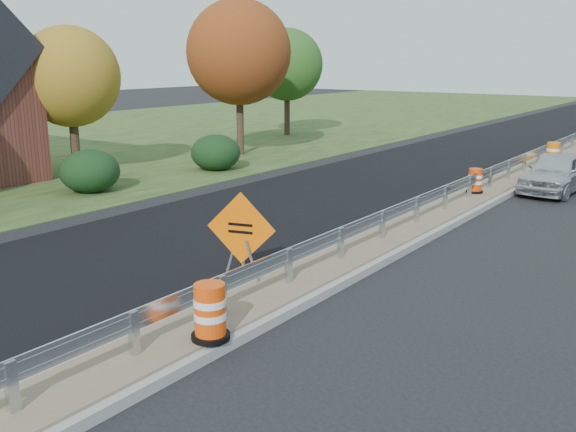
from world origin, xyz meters
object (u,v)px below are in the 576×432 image
Objects in this scene: barrel_median_far at (553,154)px; barrel_median_mid at (475,181)px; barrel_median_near at (210,313)px; caution_sign at (242,265)px; car_silver at (557,173)px.

barrel_median_mid is at bearing -94.86° from barrel_median_far.
barrel_median_mid is 7.45m from barrel_median_far.
barrel_median_near is 13.72m from barrel_median_mid.
barrel_median_far is at bearing 68.83° from caution_sign.
barrel_median_near is (1.45, -2.52, 0.16)m from caution_sign.
car_silver is at bearing -74.38° from barrel_median_far.
car_silver is at bearing 55.91° from barrel_median_mid.
caution_sign reaches higher than car_silver.
barrel_median_mid is (0.78, 11.19, 0.10)m from caution_sign.
caution_sign is at bearing -94.01° from barrel_median_mid.
caution_sign reaches higher than barrel_median_mid.
caution_sign is 18.66m from barrel_median_far.
barrel_median_near is 0.22× the size of car_silver.
barrel_median_near is 0.96× the size of barrel_median_far.
caution_sign is 11.21m from barrel_median_mid.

